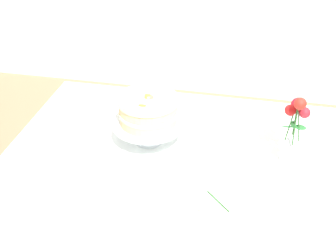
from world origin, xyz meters
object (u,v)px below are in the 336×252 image
at_px(cake_stand, 148,125).
at_px(flower_vase, 293,132).
at_px(fallen_rose, 202,205).
at_px(layer_cake, 148,109).
at_px(teacup, 139,205).
at_px(dining_table, 180,178).

height_order(cake_stand, flower_vase, flower_vase).
distance_m(flower_vase, fallen_rose, 0.46).
bearing_deg(flower_vase, layer_cake, 179.75).
xyz_separation_m(cake_stand, flower_vase, (0.56, -0.00, 0.04)).
xyz_separation_m(cake_stand, teacup, (0.06, -0.39, -0.06)).
distance_m(dining_table, teacup, 0.33).
bearing_deg(teacup, dining_table, 73.95).
distance_m(layer_cake, teacup, 0.42).
relative_size(layer_cake, fallen_rose, 2.10).
relative_size(layer_cake, flower_vase, 0.81).
xyz_separation_m(teacup, fallen_rose, (0.21, 0.05, -0.01)).
relative_size(layer_cake, teacup, 1.98).
bearing_deg(fallen_rose, cake_stand, 128.07).
height_order(cake_stand, teacup, cake_stand).
xyz_separation_m(cake_stand, layer_cake, (-0.00, 0.00, 0.07)).
height_order(layer_cake, teacup, layer_cake).
distance_m(dining_table, flower_vase, 0.47).
relative_size(cake_stand, flower_vase, 0.99).
xyz_separation_m(layer_cake, flower_vase, (0.56, -0.00, -0.03)).
bearing_deg(flower_vase, fallen_rose, -130.36).
distance_m(cake_stand, fallen_rose, 0.44).
bearing_deg(fallen_rose, layer_cake, 128.07).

